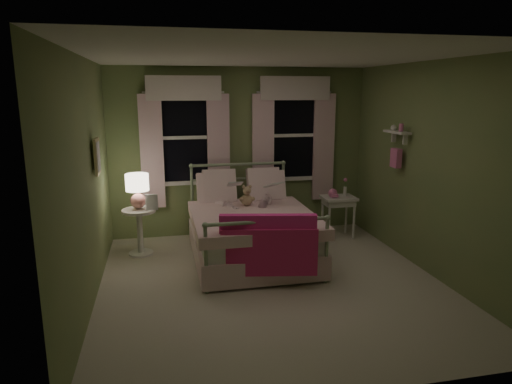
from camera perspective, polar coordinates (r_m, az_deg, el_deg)
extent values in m
plane|color=beige|center=(5.53, 2.02, -11.36)|extent=(4.20, 4.20, 0.00)
plane|color=white|center=(5.07, 2.25, 16.58)|extent=(4.20, 4.20, 0.00)
plane|color=#7F8B53|center=(7.18, -1.99, 5.00)|extent=(4.00, 0.00, 4.00)
plane|color=#7F8B53|center=(3.21, 11.37, -4.77)|extent=(4.00, 0.00, 4.00)
plane|color=#7F8B53|center=(5.05, -20.45, 1.00)|extent=(0.00, 4.20, 4.20)
plane|color=#7F8B53|center=(5.96, 21.15, 2.60)|extent=(0.00, 4.20, 4.20)
cube|color=white|center=(6.17, -0.62, -4.63)|extent=(1.44, 1.94, 0.26)
cube|color=white|center=(6.24, -0.62, -6.74)|extent=(1.54, 2.02, 0.30)
cube|color=white|center=(5.98, -0.34, -3.40)|extent=(1.58, 1.75, 0.14)
cylinder|color=#9EB793|center=(6.11, -7.01, -6.07)|extent=(0.04, 1.90, 0.04)
cylinder|color=#9EB793|center=(6.37, 5.50, -5.26)|extent=(0.04, 1.90, 0.04)
cylinder|color=#9EB793|center=(6.97, -7.96, -1.42)|extent=(0.04, 0.04, 1.15)
cylinder|color=#9EB793|center=(7.20, 3.38, -0.86)|extent=(0.04, 0.04, 1.15)
sphere|color=#9EB793|center=(6.85, -8.10, 3.25)|extent=(0.07, 0.07, 0.07)
sphere|color=#9EB793|center=(7.09, 3.44, 3.66)|extent=(0.07, 0.07, 0.07)
cylinder|color=#9EB793|center=(6.93, -2.23, 3.48)|extent=(1.42, 0.04, 0.04)
cylinder|color=#9EB793|center=(6.97, -2.22, 1.69)|extent=(1.38, 0.03, 0.03)
cylinder|color=#9EB793|center=(5.17, -6.27, -8.41)|extent=(0.04, 0.04, 0.80)
cylinder|color=#9EB793|center=(5.48, 8.79, -7.25)|extent=(0.04, 0.04, 0.80)
sphere|color=#9EB793|center=(5.04, -6.38, -4.16)|extent=(0.07, 0.07, 0.07)
sphere|color=#9EB793|center=(5.36, 8.93, -3.22)|extent=(0.07, 0.07, 0.07)
cylinder|color=#9EB793|center=(5.15, 1.52, -3.71)|extent=(1.42, 0.04, 0.04)
cube|color=white|center=(6.68, -5.02, 0.04)|extent=(0.55, 0.32, 0.57)
cube|color=white|center=(6.81, 1.33, 0.33)|extent=(0.55, 0.32, 0.57)
cube|color=white|center=(6.67, -4.61, 0.73)|extent=(0.48, 0.30, 0.51)
cube|color=white|center=(6.79, 0.92, 0.97)|extent=(0.48, 0.30, 0.51)
cube|color=#F12F92|center=(5.18, 1.51, -4.56)|extent=(1.10, 0.31, 0.32)
cube|color=#DB2A70|center=(5.20, 1.68, -7.63)|extent=(1.09, 0.24, 0.55)
imported|color=#F7D1DD|center=(6.43, -3.88, 0.63)|extent=(0.30, 0.24, 0.70)
imported|color=#F7D1DD|center=(6.53, 0.99, 0.73)|extent=(0.39, 0.35, 0.67)
imported|color=beige|center=(6.18, -3.55, 0.57)|extent=(0.20, 0.12, 0.26)
imported|color=beige|center=(6.29, 1.50, 0.41)|extent=(0.22, 0.17, 0.26)
sphere|color=tan|center=(6.37, -1.17, -1.01)|extent=(0.16, 0.16, 0.16)
sphere|color=tan|center=(6.32, -1.14, 0.18)|extent=(0.12, 0.12, 0.12)
sphere|color=tan|center=(6.30, -1.54, 0.65)|extent=(0.04, 0.04, 0.04)
sphere|color=tan|center=(6.31, -0.74, 0.69)|extent=(0.04, 0.04, 0.04)
sphere|color=tan|center=(6.32, -1.83, -0.93)|extent=(0.06, 0.06, 0.06)
sphere|color=tan|center=(6.35, -0.41, -0.86)|extent=(0.06, 0.06, 0.06)
sphere|color=#8C6B51|center=(6.26, -1.04, 0.03)|extent=(0.04, 0.04, 0.04)
cylinder|color=white|center=(6.47, -14.45, -2.29)|extent=(0.46, 0.46, 0.04)
cylinder|color=white|center=(6.55, -14.31, -4.91)|extent=(0.08, 0.08, 0.60)
cylinder|color=white|center=(6.65, -14.16, -7.42)|extent=(0.34, 0.34, 0.03)
sphere|color=#DF8983|center=(6.44, -14.52, -1.08)|extent=(0.21, 0.21, 0.21)
cylinder|color=pink|center=(6.41, -14.58, -0.04)|extent=(0.03, 0.03, 0.12)
cylinder|color=#FFEAC6|center=(6.38, -14.65, 1.19)|extent=(0.31, 0.31, 0.23)
imported|color=beige|center=(6.38, -13.60, -2.18)|extent=(0.18, 0.23, 0.02)
cube|color=white|center=(7.13, 10.30, -0.73)|extent=(0.50, 0.40, 0.04)
cube|color=white|center=(7.14, 10.28, -1.28)|extent=(0.44, 0.34, 0.08)
cylinder|color=white|center=(7.00, 9.14, -3.64)|extent=(0.04, 0.04, 0.60)
cylinder|color=white|center=(7.15, 12.14, -3.42)|extent=(0.04, 0.04, 0.60)
cylinder|color=white|center=(7.27, 8.29, -3.00)|extent=(0.04, 0.04, 0.60)
cylinder|color=white|center=(7.41, 11.20, -2.81)|extent=(0.04, 0.04, 0.60)
sphere|color=pink|center=(7.07, 9.57, -0.14)|extent=(0.14, 0.14, 0.14)
cube|color=pink|center=(6.99, 9.84, -0.46)|extent=(0.10, 0.05, 0.04)
cylinder|color=white|center=(7.20, 11.06, 0.10)|extent=(0.05, 0.05, 0.14)
cylinder|color=#4C7F3F|center=(7.17, 11.10, 0.96)|extent=(0.01, 0.01, 0.12)
sphere|color=pink|center=(7.16, 11.12, 1.51)|extent=(0.06, 0.06, 0.06)
cube|color=black|center=(7.04, -8.86, 6.75)|extent=(0.76, 0.02, 1.35)
cube|color=white|center=(6.98, -9.05, 12.46)|extent=(0.84, 0.05, 0.06)
cube|color=white|center=(7.12, -8.66, 1.13)|extent=(0.84, 0.05, 0.06)
cube|color=white|center=(7.00, -12.14, 6.60)|extent=(0.06, 0.05, 1.40)
cube|color=white|center=(7.05, -5.58, 6.85)|extent=(0.06, 0.05, 1.40)
cube|color=white|center=(7.02, -8.85, 6.74)|extent=(0.76, 0.04, 0.05)
cube|color=silver|center=(6.98, -12.89, 4.89)|extent=(0.34, 0.06, 1.70)
cube|color=silver|center=(7.04, -4.70, 5.22)|extent=(0.34, 0.06, 1.70)
cube|color=white|center=(6.92, -9.03, 12.71)|extent=(1.10, 0.08, 0.36)
cylinder|color=white|center=(6.96, -9.03, 12.21)|extent=(1.20, 0.03, 0.03)
cube|color=black|center=(7.33, 4.62, 7.09)|extent=(0.76, 0.02, 1.35)
cube|color=white|center=(7.28, 4.77, 12.57)|extent=(0.84, 0.05, 0.06)
cube|color=white|center=(7.41, 4.57, 1.68)|extent=(0.84, 0.05, 0.06)
cube|color=white|center=(7.21, 1.59, 7.03)|extent=(0.06, 0.05, 1.40)
cube|color=white|center=(7.44, 7.64, 7.10)|extent=(0.06, 0.05, 1.40)
cube|color=white|center=(7.31, 4.67, 7.07)|extent=(0.76, 0.04, 0.05)
cube|color=white|center=(7.16, 0.89, 5.39)|extent=(0.34, 0.06, 1.70)
cube|color=silver|center=(7.45, 8.44, 5.53)|extent=(0.34, 0.06, 1.70)
cube|color=white|center=(7.22, 4.92, 12.80)|extent=(1.10, 0.08, 0.36)
cylinder|color=white|center=(7.25, 4.82, 12.33)|extent=(1.20, 0.03, 0.03)
cube|color=white|center=(6.44, 17.22, 7.17)|extent=(0.15, 0.50, 0.03)
cube|color=white|center=(6.34, 18.15, 6.30)|extent=(0.06, 0.03, 0.14)
cube|color=white|center=(6.60, 16.85, 6.61)|extent=(0.06, 0.03, 0.14)
cylinder|color=pink|center=(6.35, 17.70, 7.70)|extent=(0.06, 0.06, 0.10)
sphere|color=white|center=(6.53, 16.82, 7.70)|extent=(0.08, 0.08, 0.08)
cube|color=pink|center=(6.49, 17.10, 4.09)|extent=(0.08, 0.18, 0.26)
cube|color=beige|center=(5.60, -19.25, 4.23)|extent=(0.03, 0.32, 0.42)
cube|color=silver|center=(5.60, -19.10, 4.24)|extent=(0.01, 0.25, 0.34)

